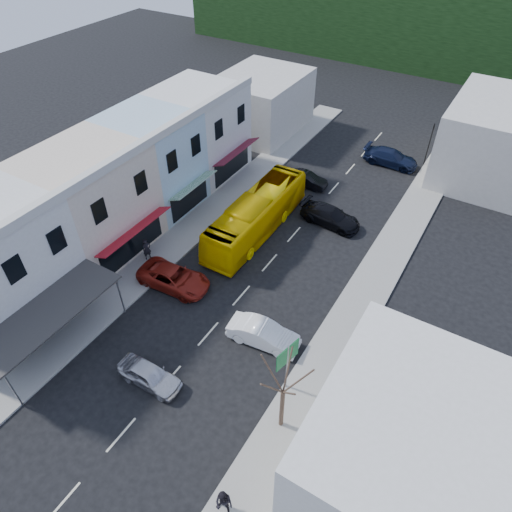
{
  "coord_description": "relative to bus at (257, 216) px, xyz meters",
  "views": [
    {
      "loc": [
        12.36,
        -14.44,
        23.43
      ],
      "look_at": [
        0.0,
        6.0,
        2.2
      ],
      "focal_mm": 32.0,
      "sensor_mm": 36.0,
      "label": 1
    }
  ],
  "objects": [
    {
      "name": "distant_block_right",
      "position": [
        13.84,
        19.23,
        1.95
      ],
      "size": [
        8.0,
        12.0,
        7.0
      ],
      "primitive_type": "cube",
      "color": "#B7B2A8",
      "rests_on": "ground"
    },
    {
      "name": "car_black_far",
      "position": [
        0.35,
        8.3,
        -0.85
      ],
      "size": [
        4.49,
        2.02,
        1.4
      ],
      "primitive_type": "imported",
      "rotation": [
        0.0,
        0.0,
        1.62
      ],
      "color": "black",
      "rests_on": "ground"
    },
    {
      "name": "sidewalk_left",
      "position": [
        -4.66,
        -0.77,
        -1.48
      ],
      "size": [
        3.0,
        52.0,
        0.15
      ],
      "primitive_type": "cube",
      "color": "gray",
      "rests_on": "ground"
    },
    {
      "name": "direction_sign",
      "position": [
        8.99,
        -11.66,
        0.39
      ],
      "size": [
        0.99,
        1.84,
        3.89
      ],
      "primitive_type": null,
      "rotation": [
        0.0,
        0.0,
        -0.24
      ],
      "color": "#0F5C29",
      "rests_on": "ground"
    },
    {
      "name": "street_tree",
      "position": [
        9.9,
        -13.85,
        1.7
      ],
      "size": [
        3.07,
        3.07,
        6.51
      ],
      "primitive_type": null,
      "rotation": [
        0.0,
        0.0,
        0.26
      ],
      "color": "#3B2B22",
      "rests_on": "ground"
    },
    {
      "name": "sidewalk_right",
      "position": [
        10.34,
        -0.77,
        -1.48
      ],
      "size": [
        3.0,
        52.0,
        0.15
      ],
      "primitive_type": "cube",
      "color": "gray",
      "rests_on": "ground"
    },
    {
      "name": "car_black_near",
      "position": [
        4.71,
        4.09,
        -0.85
      ],
      "size": [
        4.62,
        2.16,
        1.4
      ],
      "primitive_type": "imported",
      "rotation": [
        0.0,
        0.0,
        1.5
      ],
      "color": "black",
      "rests_on": "ground"
    },
    {
      "name": "bus",
      "position": [
        0.0,
        0.0,
        0.0
      ],
      "size": [
        2.58,
        11.62,
        3.1
      ],
      "primitive_type": "imported",
      "rotation": [
        0.0,
        0.0,
        0.01
      ],
      "color": "#F3C603",
      "rests_on": "ground"
    },
    {
      "name": "shopfront_row",
      "position": [
        -9.66,
        -5.77,
        2.45
      ],
      "size": [
        8.25,
        30.0,
        8.0
      ],
      "color": "silver",
      "rests_on": "ground"
    },
    {
      "name": "pedestrian_right",
      "position": [
        9.74,
        -19.05,
        -0.55
      ],
      "size": [
        0.73,
        0.5,
        1.7
      ],
      "primitive_type": "imported",
      "rotation": [
        0.0,
        0.0,
        0.08
      ],
      "color": "black",
      "rests_on": "sidewalk_right"
    },
    {
      "name": "car_navy_far",
      "position": [
        5.83,
        16.08,
        -0.85
      ],
      "size": [
        4.51,
        1.88,
        1.4
      ],
      "primitive_type": "imported",
      "rotation": [
        0.0,
        0.0,
        1.58
      ],
      "color": "black",
      "rests_on": "ground"
    },
    {
      "name": "car_white",
      "position": [
        6.22,
        -9.47,
        -0.85
      ],
      "size": [
        4.58,
        2.3,
        1.4
      ],
      "primitive_type": "imported",
      "rotation": [
        0.0,
        0.0,
        1.69
      ],
      "color": "white",
      "rests_on": "ground"
    },
    {
      "name": "right_building",
      "position": [
        16.34,
        -14.77,
        2.45
      ],
      "size": [
        8.0,
        9.0,
        8.0
      ],
      "primitive_type": "cube",
      "color": "silver",
      "rests_on": "ground"
    },
    {
      "name": "pedestrian_left",
      "position": [
        -5.27,
        -7.25,
        -0.55
      ],
      "size": [
        0.6,
        0.71,
        1.7
      ],
      "primitive_type": "imported",
      "rotation": [
        0.0,
        0.0,
        1.18
      ],
      "color": "black",
      "rests_on": "sidewalk_left"
    },
    {
      "name": "ground",
      "position": [
        2.84,
        -10.77,
        -1.55
      ],
      "size": [
        120.0,
        120.0,
        0.0
      ],
      "primitive_type": "plane",
      "color": "black",
      "rests_on": "ground"
    },
    {
      "name": "car_silver",
      "position": [
        2.05,
        -15.43,
        -0.85
      ],
      "size": [
        4.44,
        1.9,
        1.4
      ],
      "primitive_type": "imported",
      "rotation": [
        0.0,
        0.0,
        1.59
      ],
      "color": "silver",
      "rests_on": "ground"
    },
    {
      "name": "traffic_signal",
      "position": [
        8.8,
        17.69,
        0.67
      ],
      "size": [
        0.8,
        1.07,
        4.43
      ],
      "primitive_type": null,
      "rotation": [
        0.0,
        0.0,
        3.35
      ],
      "color": "black",
      "rests_on": "ground"
    },
    {
      "name": "hillside",
      "position": [
        1.38,
        54.32,
        5.18
      ],
      "size": [
        80.0,
        26.0,
        14.0
      ],
      "color": "black",
      "rests_on": "ground"
    },
    {
      "name": "car_red",
      "position": [
        -1.81,
        -8.4,
        -0.85
      ],
      "size": [
        4.72,
        2.21,
        1.4
      ],
      "primitive_type": "imported",
      "rotation": [
        0.0,
        0.0,
        1.64
      ],
      "color": "maroon",
      "rests_on": "ground"
    },
    {
      "name": "distant_block_left",
      "position": [
        -9.16,
        16.23,
        1.45
      ],
      "size": [
        8.0,
        10.0,
        6.0
      ],
      "primitive_type": "cube",
      "color": "#B7B2A8",
      "rests_on": "ground"
    }
  ]
}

